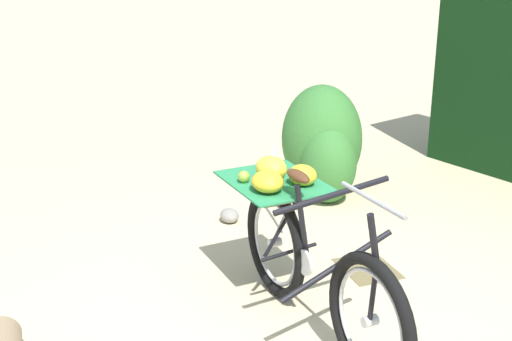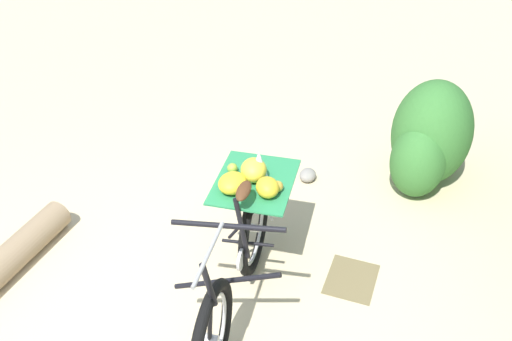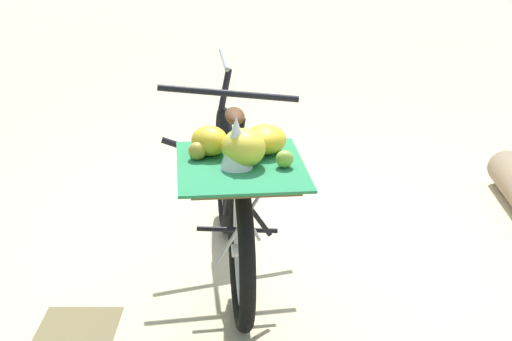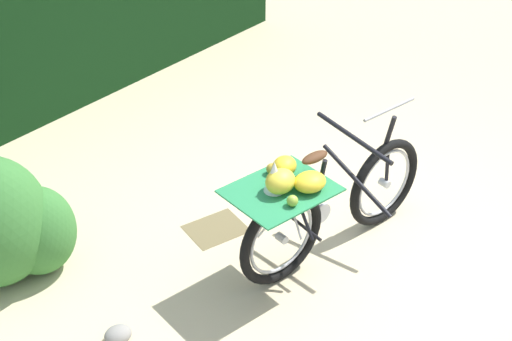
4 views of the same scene
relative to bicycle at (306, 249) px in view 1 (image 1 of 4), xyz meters
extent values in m
torus|color=black|center=(-0.65, -0.07, -0.13)|extent=(0.73, 0.15, 0.73)
torus|color=#B7B7BC|center=(-0.65, -0.07, -0.13)|extent=(0.56, 0.09, 0.57)
cylinder|color=#B7B7BC|center=(-0.65, -0.07, -0.13)|extent=(0.07, 0.09, 0.06)
torus|color=black|center=(0.40, 0.04, -0.13)|extent=(0.73, 0.15, 0.73)
torus|color=#B7B7BC|center=(0.40, 0.04, -0.13)|extent=(0.56, 0.09, 0.57)
cylinder|color=#B7B7BC|center=(0.40, 0.04, -0.13)|extent=(0.07, 0.09, 0.06)
cylinder|color=black|center=(-0.32, -0.04, 0.04)|extent=(0.11, 0.70, 0.30)
cylinder|color=black|center=(-0.25, -0.03, 0.43)|extent=(0.11, 0.71, 0.11)
cylinder|color=black|center=(0.06, 0.01, 0.14)|extent=(0.05, 0.12, 0.49)
cylinder|color=black|center=(0.21, 0.02, -0.11)|extent=(0.07, 0.38, 0.05)
cylinder|color=black|center=(0.25, 0.03, 0.10)|extent=(0.06, 0.32, 0.47)
cylinder|color=black|center=(-0.66, -0.08, 0.02)|extent=(0.03, 0.05, 0.30)
cylinder|color=black|center=(-0.64, -0.07, 0.32)|extent=(0.05, 0.10, 0.30)
cylinder|color=gray|center=(-0.61, -0.07, 0.53)|extent=(0.52, 0.08, 0.02)
ellipsoid|color=#4C2D19|center=(0.12, 0.01, 0.42)|extent=(0.23, 0.11, 0.06)
cylinder|color=#B7B7BC|center=(0.02, 0.00, -0.10)|extent=(0.16, 0.04, 0.16)
cylinder|color=#B7B7BC|center=(0.30, 0.03, 0.06)|extent=(0.04, 0.20, 0.39)
cylinder|color=#B7B7BC|center=(0.51, 0.06, 0.06)|extent=(0.04, 0.24, 0.39)
cube|color=brown|center=(0.42, 0.05, 0.26)|extent=(0.65, 0.50, 0.02)
cube|color=#287F4C|center=(0.42, 0.05, 0.28)|extent=(0.74, 0.61, 0.01)
ellipsoid|color=yellow|center=(0.43, 0.06, 0.37)|extent=(0.26, 0.24, 0.16)
ellipsoid|color=gold|center=(0.26, 0.15, 0.35)|extent=(0.23, 0.19, 0.12)
ellipsoid|color=gold|center=(0.29, -0.09, 0.35)|extent=(0.24, 0.23, 0.13)
sphere|color=#8CAD38|center=(0.46, 0.23, 0.32)|extent=(0.07, 0.07, 0.07)
sphere|color=#B29333|center=(0.36, -0.14, 0.33)|extent=(0.08, 0.08, 0.08)
cone|color=white|center=(0.46, 0.03, 0.40)|extent=(0.15, 0.15, 0.22)
ellipsoid|color=#387533|center=(2.04, -1.04, 0.00)|extent=(0.79, 0.71, 0.98)
ellipsoid|color=#387533|center=(1.77, -0.98, -0.15)|extent=(0.54, 0.49, 0.69)
ellipsoid|color=#387533|center=(2.28, -1.12, -0.17)|extent=(0.49, 0.44, 0.64)
cylinder|color=#4C3823|center=(2.04, -1.04, -0.39)|extent=(0.07, 0.07, 0.20)
ellipsoid|color=gray|center=(1.62, -0.03, -0.44)|extent=(0.18, 0.15, 0.11)
cube|color=olive|center=(0.49, -0.70, -0.49)|extent=(0.44, 0.36, 0.01)
camera|label=1|loc=(-3.35, 1.52, 1.76)|focal=48.34mm
camera|label=2|loc=(-2.64, -1.09, 2.63)|focal=40.10mm
camera|label=3|loc=(3.47, 0.13, 1.37)|focal=53.55mm
camera|label=4|loc=(2.69, 3.22, 3.01)|focal=50.93mm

